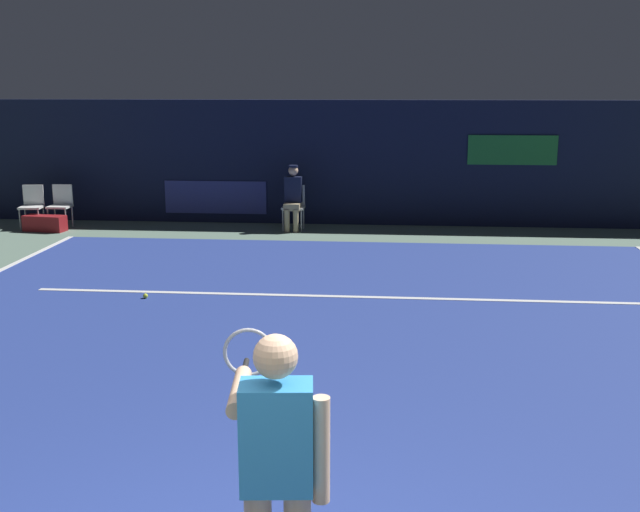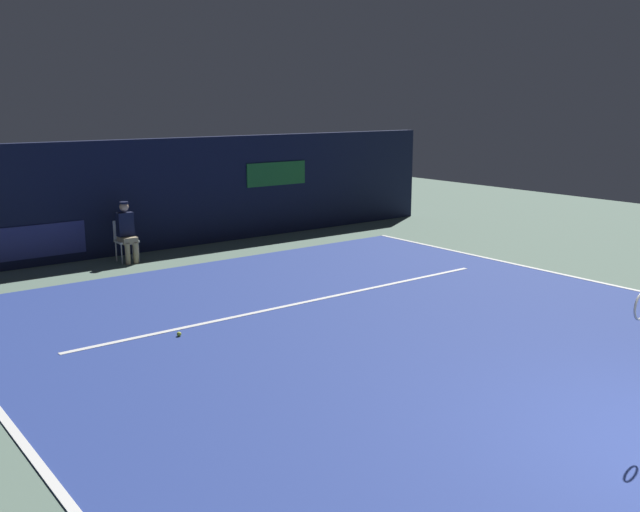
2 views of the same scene
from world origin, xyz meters
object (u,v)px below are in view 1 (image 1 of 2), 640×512
Objects in this scene: tennis_ball at (145,296)px; equipment_bag at (45,223)px; tennis_player at (277,473)px; courtside_chair_far at (61,203)px; line_judge_on_chair at (293,197)px; courtside_chair_near at (32,204)px.

equipment_bag is at bearing 127.28° from tennis_ball.
equipment_bag is (-6.37, 11.14, -0.83)m from tennis_player.
tennis_player is 13.17m from courtside_chair_far.
tennis_player is 7.05m from tennis_ball.
tennis_ball is (-1.41, -5.28, -0.64)m from line_judge_on_chair.
line_judge_on_chair is 5.50m from tennis_ball.
equipment_bag is at bearing -108.98° from courtside_chair_far.
courtside_chair_near is 0.57m from courtside_chair_far.
courtside_chair_near is at bearing -177.71° from line_judge_on_chair.
courtside_chair_far is at bearing 118.15° from tennis_player.
tennis_player reaches higher than line_judge_on_chair.
courtside_chair_far is 12.94× the size of tennis_ball.
tennis_player is 1.31× the size of line_judge_on_chair.
courtside_chair_far reaches higher than equipment_bag.
line_judge_on_chair is at bearing 75.00° from tennis_ball.
courtside_chair_far is 0.60m from equipment_bag.
courtside_chair_near is (-5.41, -0.22, -0.18)m from line_judge_on_chair.
equipment_bag is (-0.16, -0.47, -0.34)m from courtside_chair_far.
line_judge_on_chair is at bearing 14.02° from equipment_bag.
tennis_player reaches higher than courtside_chair_near.
courtside_chair_far is at bearing 12.74° from courtside_chair_near.
courtside_chair_near is 12.94× the size of tennis_ball.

